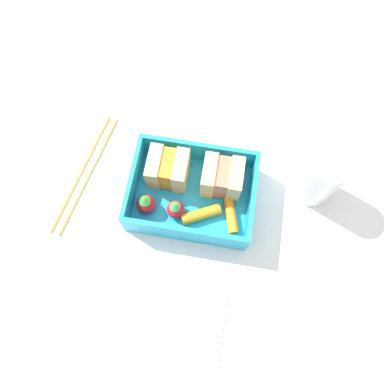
{
  "coord_description": "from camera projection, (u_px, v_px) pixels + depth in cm",
  "views": [
    {
      "loc": [
        2.93,
        -17.22,
        51.22
      ],
      "look_at": [
        0.0,
        0.0,
        2.7
      ],
      "focal_mm": 35.0,
      "sensor_mm": 36.0,
      "label": 1
    }
  ],
  "objects": [
    {
      "name": "carrot_stick_far_left",
      "position": [
        231.0,
        215.0,
        0.51
      ],
      "size": [
        2.76,
        5.23,
        1.4
      ],
      "primitive_type": "cylinder",
      "rotation": [
        1.57,
        0.0,
        3.43
      ],
      "color": "orange",
      "rests_on": "bento_tray"
    },
    {
      "name": "carrot_stick_left",
      "position": [
        201.0,
        214.0,
        0.51
      ],
      "size": [
        5.59,
        3.85,
        1.55
      ],
      "primitive_type": "cylinder",
      "rotation": [
        1.57,
        0.0,
        2.04
      ],
      "color": "orange",
      "rests_on": "bento_tray"
    },
    {
      "name": "chopstick_pair",
      "position": [
        85.0,
        172.0,
        0.55
      ],
      "size": [
        5.59,
        19.78,
        0.7
      ],
      "color": "tan",
      "rests_on": "ground_plane"
    },
    {
      "name": "ground_plane",
      "position": [
        192.0,
        200.0,
        0.55
      ],
      "size": [
        120.0,
        120.0,
        2.0
      ],
      "primitive_type": "cube",
      "color": "silver"
    },
    {
      "name": "drinking_glass",
      "position": [
        320.0,
        178.0,
        0.5
      ],
      "size": [
        5.28,
        5.28,
        9.28
      ],
      "primitive_type": "cylinder",
      "color": "white",
      "rests_on": "ground_plane"
    },
    {
      "name": "strawberry_left",
      "position": [
        175.0,
        209.0,
        0.51
      ],
      "size": [
        2.46,
        2.46,
        3.06
      ],
      "color": "red",
      "rests_on": "bento_tray"
    },
    {
      "name": "bento_tray",
      "position": [
        192.0,
        197.0,
        0.54
      ],
      "size": [
        16.91,
        12.67,
        1.2
      ],
      "primitive_type": "cube",
      "color": "#1D9AC8",
      "rests_on": "ground_plane"
    },
    {
      "name": "sandwich_center_left",
      "position": [
        222.0,
        177.0,
        0.51
      ],
      "size": [
        5.42,
        4.89,
        4.92
      ],
      "color": "#E3B97E",
      "rests_on": "bento_tray"
    },
    {
      "name": "sandwich_left",
      "position": [
        168.0,
        169.0,
        0.52
      ],
      "size": [
        5.42,
        4.89,
        4.92
      ],
      "color": "#D8B583",
      "rests_on": "bento_tray"
    },
    {
      "name": "folded_napkin",
      "position": [
        174.0,
        322.0,
        0.48
      ],
      "size": [
        12.69,
        9.81,
        0.4
      ],
      "primitive_type": "cube",
      "rotation": [
        0.0,
        0.0,
        -0.0
      ],
      "color": "silver",
      "rests_on": "ground_plane"
    },
    {
      "name": "strawberry_far_left",
      "position": [
        146.0,
        204.0,
        0.51
      ],
      "size": [
        2.68,
        2.68,
        3.28
      ],
      "color": "red",
      "rests_on": "bento_tray"
    },
    {
      "name": "bento_rim",
      "position": [
        192.0,
        190.0,
        0.51
      ],
      "size": [
        16.91,
        12.67,
        4.25
      ],
      "color": "#1D9AC8",
      "rests_on": "bento_tray"
    }
  ]
}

